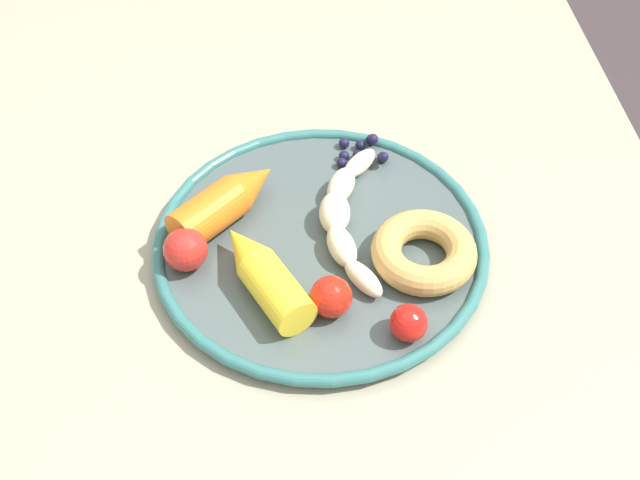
% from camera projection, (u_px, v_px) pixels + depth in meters
% --- Properties ---
extents(dining_table, '(1.19, 0.78, 0.75)m').
position_uv_depth(dining_table, '(295.00, 332.00, 0.76)').
color(dining_table, gray).
rests_on(dining_table, ground_plane).
extents(plate, '(0.32, 0.32, 0.02)m').
position_uv_depth(plate, '(320.00, 242.00, 0.71)').
color(plate, '#465555').
rests_on(plate, dining_table).
extents(banana, '(0.20, 0.07, 0.03)m').
position_uv_depth(banana, '(344.00, 215.00, 0.71)').
color(banana, beige).
rests_on(banana, plate).
extents(carrot_orange, '(0.11, 0.12, 0.04)m').
position_uv_depth(carrot_orange, '(226.00, 200.00, 0.71)').
color(carrot_orange, orange).
rests_on(carrot_orange, plate).
extents(carrot_yellow, '(0.13, 0.09, 0.04)m').
position_uv_depth(carrot_yellow, '(262.00, 273.00, 0.65)').
color(carrot_yellow, yellow).
rests_on(carrot_yellow, plate).
extents(donut, '(0.12, 0.12, 0.03)m').
position_uv_depth(donut, '(423.00, 249.00, 0.68)').
color(donut, tan).
rests_on(donut, plate).
extents(blueberry_pile, '(0.05, 0.05, 0.02)m').
position_uv_depth(blueberry_pile, '(362.00, 152.00, 0.78)').
color(blueberry_pile, '#191638').
rests_on(blueberry_pile, plate).
extents(tomato_near, '(0.04, 0.04, 0.04)m').
position_uv_depth(tomato_near, '(185.00, 250.00, 0.67)').
color(tomato_near, red).
rests_on(tomato_near, plate).
extents(tomato_mid, '(0.03, 0.03, 0.03)m').
position_uv_depth(tomato_mid, '(408.00, 323.00, 0.62)').
color(tomato_mid, red).
rests_on(tomato_mid, plate).
extents(tomato_far, '(0.04, 0.04, 0.04)m').
position_uv_depth(tomato_far, '(330.00, 297.00, 0.64)').
color(tomato_far, red).
rests_on(tomato_far, plate).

